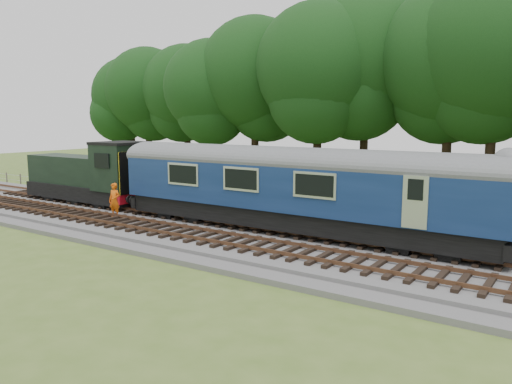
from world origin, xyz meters
The scene contains 9 objects.
ground centered at (0.00, 0.00, 0.00)m, with size 120.00×120.00×0.00m, color #486425.
ballast centered at (0.00, 0.00, 0.17)m, with size 70.00×7.00×0.35m, color #4C4C4F.
track_north centered at (0.00, 1.40, 0.42)m, with size 67.20×2.40×0.21m.
track_south centered at (0.00, -1.60, 0.42)m, with size 67.20×2.40×0.21m.
fence centered at (0.00, 4.50, 0.00)m, with size 64.00×0.12×1.00m, color #6B6054, non-canonical shape.
tree_line centered at (0.00, 22.00, 0.00)m, with size 70.00×8.00×18.00m, color black, non-canonical shape.
dmu_railcar centered at (4.74, 1.40, 2.61)m, with size 18.05×2.86×3.88m.
shunter_loco centered at (-9.18, 1.40, 1.97)m, with size 8.91×2.60×3.38m.
worker centered at (-4.40, -0.88, 1.25)m, with size 0.65×0.43×1.79m, color #E4590C.
Camera 1 is at (15.63, -17.55, 5.41)m, focal length 35.00 mm.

